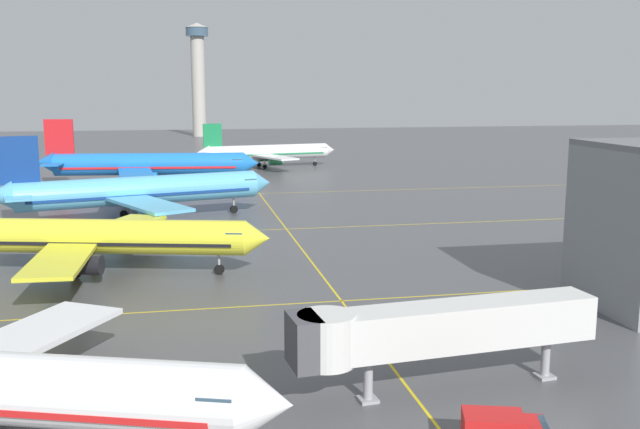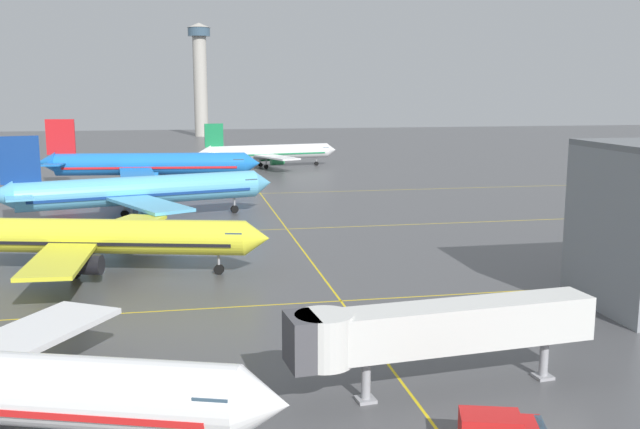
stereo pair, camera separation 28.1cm
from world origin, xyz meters
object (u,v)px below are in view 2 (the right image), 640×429
object	(u,v)px
airliner_second_row	(96,237)
airliner_far_right_stand	(268,152)
jet_bridge	(423,330)
control_tower	(200,72)
airliner_third_row	(138,191)
airliner_far_left_stand	(148,164)

from	to	relation	value
airliner_second_row	airliner_far_right_stand	size ratio (longest dim) A/B	1.02
jet_bridge	control_tower	bearing A→B (deg)	91.54
jet_bridge	control_tower	xyz separation A→B (m)	(-6.53, 242.11, 20.44)
airliner_second_row	airliner_third_row	size ratio (longest dim) A/B	0.88
airliner_far_left_stand	jet_bridge	size ratio (longest dim) A/B	2.10
airliner_second_row	airliner_far_left_stand	xyz separation A→B (m)	(2.27, 62.83, 0.69)
airliner_second_row	airliner_far_right_stand	distance (m)	96.93
control_tower	airliner_far_right_stand	bearing A→B (deg)	-83.94
airliner_far_right_stand	control_tower	size ratio (longest dim) A/B	0.78
airliner_third_row	control_tower	distance (m)	181.45
airliner_third_row	jet_bridge	bearing A→B (deg)	-72.21
airliner_far_left_stand	airliner_second_row	bearing A→B (deg)	-92.07
airliner_third_row	control_tower	xyz separation A→B (m)	(13.46, 179.80, 20.35)
airliner_far_right_stand	airliner_second_row	bearing A→B (deg)	-106.89
airliner_second_row	control_tower	distance (m)	210.13
airliner_far_left_stand	airliner_far_right_stand	size ratio (longest dim) A/B	1.22
airliner_third_row	airliner_far_left_stand	distance (m)	34.14
airliner_third_row	airliner_far_left_stand	world-z (taller)	airliner_far_left_stand
airliner_second_row	airliner_far_right_stand	world-z (taller)	airliner_second_row
airliner_third_row	airliner_far_right_stand	bearing A→B (deg)	68.11
airliner_far_right_stand	control_tower	world-z (taller)	control_tower
airliner_second_row	airliner_far_right_stand	xyz separation A→B (m)	(28.17, 92.75, -0.09)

